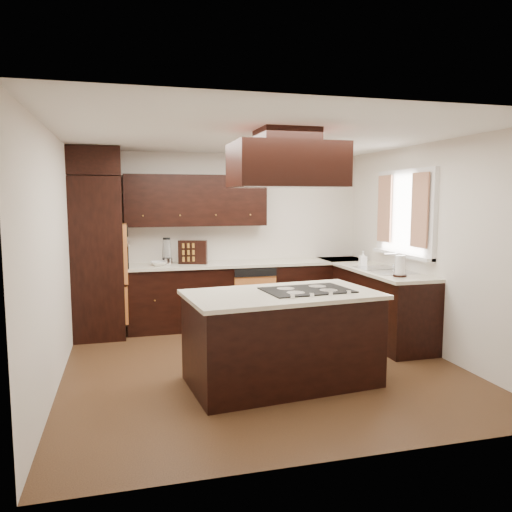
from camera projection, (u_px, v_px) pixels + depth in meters
name	position (u px, v px, depth m)	size (l,w,h in m)	color
floor	(261.00, 366.00, 5.55)	(4.20, 4.20, 0.02)	brown
ceiling	(261.00, 135.00, 5.25)	(4.20, 4.20, 0.02)	silver
wall_back	(224.00, 238.00, 7.43)	(4.20, 0.02, 2.50)	beige
wall_front	(344.00, 286.00, 3.37)	(4.20, 0.02, 2.50)	beige
wall_left	(53.00, 259.00, 4.87)	(0.02, 4.20, 2.50)	beige
wall_right	(432.00, 248.00, 5.94)	(0.02, 4.20, 2.50)	beige
oven_column	(98.00, 258.00, 6.61)	(0.65, 0.75, 2.12)	black
wall_oven_face	(125.00, 252.00, 6.69)	(0.05, 0.62, 0.78)	orange
base_cabinets_back	(231.00, 295.00, 7.23)	(2.93, 0.60, 0.88)	black
base_cabinets_right	(370.00, 301.00, 6.81)	(0.60, 2.40, 0.88)	black
countertop_back	(231.00, 264.00, 7.16)	(2.93, 0.63, 0.04)	beige
countertop_right	(370.00, 268.00, 6.76)	(0.63, 2.40, 0.04)	beige
upper_cabinets	(196.00, 201.00, 7.08)	(2.00, 0.34, 0.72)	black
dishwasher_front	(255.00, 301.00, 7.03)	(0.60, 0.05, 0.72)	orange
window_frame	(405.00, 213.00, 6.41)	(0.06, 1.32, 1.12)	white
window_pane	(407.00, 213.00, 6.41)	(0.00, 1.20, 1.00)	white
curtain_left	(420.00, 210.00, 5.98)	(0.02, 0.34, 0.90)	beige
curtain_right	(384.00, 209.00, 6.79)	(0.02, 0.34, 0.90)	beige
sink_rim	(384.00, 270.00, 6.42)	(0.52, 0.84, 0.01)	silver
island	(282.00, 340.00, 4.97)	(1.81, 0.98, 0.88)	black
island_top	(282.00, 294.00, 4.92)	(1.87, 1.05, 0.04)	beige
cooktop	(307.00, 290.00, 5.01)	(0.85, 0.57, 0.01)	black
range_hood	(286.00, 165.00, 4.79)	(1.05, 0.72, 0.42)	black
hood_duct	(287.00, 136.00, 4.76)	(0.55, 0.50, 0.13)	black
blender_base	(167.00, 262.00, 6.90)	(0.15, 0.15, 0.10)	silver
blender_pitcher	(167.00, 249.00, 6.88)	(0.13, 0.13, 0.26)	silver
spice_rack	(193.00, 252.00, 7.02)	(0.40, 0.10, 0.33)	black
mixing_bowl	(159.00, 264.00, 6.86)	(0.24, 0.24, 0.06)	white
soap_bottle	(363.00, 259.00, 6.81)	(0.09, 0.09, 0.21)	white
paper_towel	(400.00, 266.00, 5.88)	(0.12, 0.12, 0.25)	white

